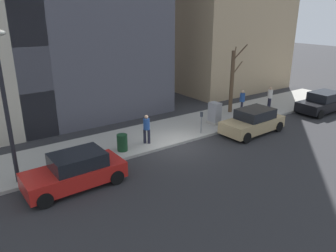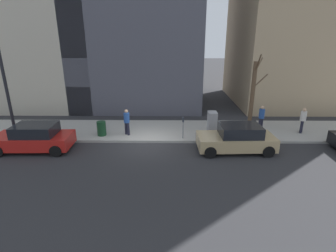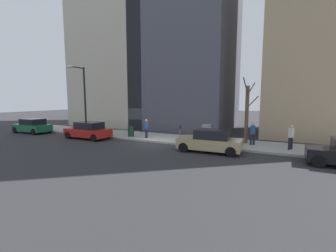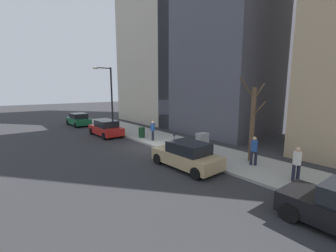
% 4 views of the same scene
% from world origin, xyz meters
% --- Properties ---
extents(ground_plane, '(120.00, 120.00, 0.00)m').
position_xyz_m(ground_plane, '(0.00, 0.00, 0.00)').
color(ground_plane, '#2B2B2D').
extents(sidewalk, '(4.00, 36.00, 0.15)m').
position_xyz_m(sidewalk, '(2.00, 0.00, 0.07)').
color(sidewalk, '#9E9B93').
rests_on(sidewalk, ground).
extents(parked_car_tan, '(2.06, 4.27, 1.52)m').
position_xyz_m(parked_car_tan, '(-1.05, -5.09, 0.74)').
color(parked_car_tan, tan).
rests_on(parked_car_tan, ground).
extents(parked_car_red, '(2.00, 4.24, 1.52)m').
position_xyz_m(parked_car_red, '(-1.07, 6.22, 0.74)').
color(parked_car_red, red).
rests_on(parked_car_red, ground).
extents(parking_meter, '(0.14, 0.10, 1.35)m').
position_xyz_m(parking_meter, '(0.45, -2.18, 0.98)').
color(parking_meter, slate).
rests_on(parking_meter, sidewalk).
extents(utility_box, '(0.83, 0.61, 1.43)m').
position_xyz_m(utility_box, '(1.30, -4.06, 0.85)').
color(utility_box, '#A8A399').
rests_on(utility_box, sidewalk).
extents(streetlamp, '(1.97, 0.32, 6.50)m').
position_xyz_m(streetlamp, '(0.28, 8.24, 4.02)').
color(streetlamp, black).
rests_on(streetlamp, sidewalk).
extents(bare_tree, '(1.60, 1.01, 4.97)m').
position_xyz_m(bare_tree, '(2.58, -6.86, 2.48)').
color(bare_tree, brown).
rests_on(bare_tree, sidewalk).
extents(trash_bin, '(0.56, 0.56, 0.90)m').
position_xyz_m(trash_bin, '(0.90, 2.94, 0.60)').
color(trash_bin, '#14381E').
rests_on(trash_bin, sidewalk).
extents(pedestrian_near_meter, '(0.36, 0.36, 1.66)m').
position_xyz_m(pedestrian_near_meter, '(1.51, -9.90, 1.09)').
color(pedestrian_near_meter, '#1E1E2D').
rests_on(pedestrian_near_meter, sidewalk).
extents(pedestrian_midblock, '(0.36, 0.36, 1.66)m').
position_xyz_m(pedestrian_midblock, '(2.00, -7.41, 1.09)').
color(pedestrian_midblock, '#1E1E2D').
rests_on(pedestrian_midblock, sidewalk).
extents(pedestrian_far_corner, '(0.36, 0.36, 1.66)m').
position_xyz_m(pedestrian_far_corner, '(1.01, 1.34, 1.09)').
color(pedestrian_far_corner, '#1E1E2D').
rests_on(pedestrian_far_corner, sidewalk).
extents(office_block_center, '(10.68, 10.68, 16.83)m').
position_xyz_m(office_block_center, '(10.84, 1.43, 8.42)').
color(office_block_center, '#4C4C56').
rests_on(office_block_center, ground).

